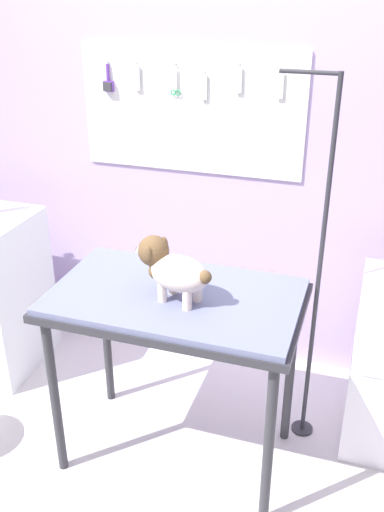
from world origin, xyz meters
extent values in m
cube|color=silver|center=(0.00, 0.00, -0.02)|extent=(4.40, 4.00, 0.04)
cube|color=#B59FCF|center=(0.00, 1.28, 1.15)|extent=(4.00, 0.06, 2.30)
cube|color=white|center=(-0.09, 1.24, 1.48)|extent=(1.24, 0.02, 0.66)
cylinder|color=gray|center=(-0.56, 1.23, 1.72)|extent=(0.01, 0.02, 0.01)
cylinder|color=#62389F|center=(-0.56, 1.22, 1.66)|extent=(0.02, 0.02, 0.09)
cube|color=#62389F|center=(-0.56, 1.22, 1.59)|extent=(0.06, 0.02, 0.06)
cube|color=#333338|center=(-0.56, 1.21, 1.59)|extent=(0.05, 0.01, 0.05)
cylinder|color=gray|center=(-0.39, 1.23, 1.72)|extent=(0.01, 0.02, 0.01)
cube|color=silver|center=(-0.39, 1.22, 1.64)|extent=(0.03, 0.01, 0.13)
cylinder|color=gray|center=(-0.17, 1.23, 1.72)|extent=(0.01, 0.02, 0.01)
cube|color=silver|center=(-0.18, 1.22, 1.65)|extent=(0.01, 0.00, 0.11)
cube|color=silver|center=(-0.16, 1.22, 1.65)|extent=(0.01, 0.00, 0.11)
torus|color=#289456|center=(-0.18, 1.22, 1.58)|extent=(0.03, 0.01, 0.03)
torus|color=#289456|center=(-0.16, 1.22, 1.58)|extent=(0.03, 0.01, 0.03)
cylinder|color=gray|center=(-0.01, 1.23, 1.69)|extent=(0.01, 0.02, 0.01)
cube|color=silver|center=(-0.01, 1.22, 1.61)|extent=(0.03, 0.01, 0.13)
cylinder|color=gray|center=(0.17, 1.23, 1.73)|extent=(0.01, 0.02, 0.01)
cube|color=silver|center=(0.17, 1.22, 1.66)|extent=(0.03, 0.01, 0.13)
cylinder|color=gray|center=(0.39, 1.23, 1.72)|extent=(0.01, 0.02, 0.01)
cube|color=silver|center=(0.39, 1.22, 1.64)|extent=(0.03, 0.01, 0.13)
cylinder|color=#2D2D33|center=(-0.34, 0.04, 0.42)|extent=(0.04, 0.04, 0.84)
cylinder|color=#2D2D33|center=(0.64, 0.04, 0.42)|extent=(0.04, 0.04, 0.84)
cylinder|color=#2D2D33|center=(-0.34, 0.58, 0.42)|extent=(0.04, 0.04, 0.84)
cylinder|color=#2D2D33|center=(0.64, 0.58, 0.42)|extent=(0.04, 0.04, 0.84)
cube|color=#2D2D33|center=(0.15, 0.31, 0.86)|extent=(1.10, 0.65, 0.03)
cube|color=slate|center=(0.15, 0.31, 0.89)|extent=(1.07, 0.63, 0.03)
cylinder|color=#2D2D33|center=(0.72, 0.66, 0.01)|extent=(0.11, 0.11, 0.01)
cylinder|color=#2D2D33|center=(0.72, 0.66, 0.90)|extent=(0.02, 0.02, 1.81)
cylinder|color=#2D2D33|center=(0.60, 0.66, 1.80)|extent=(0.24, 0.02, 0.02)
cylinder|color=beige|center=(0.12, 0.23, 0.95)|extent=(0.04, 0.04, 0.09)
cylinder|color=beige|center=(0.14, 0.31, 0.95)|extent=(0.04, 0.04, 0.09)
cylinder|color=beige|center=(0.24, 0.20, 0.95)|extent=(0.04, 0.04, 0.09)
cylinder|color=beige|center=(0.26, 0.28, 0.95)|extent=(0.04, 0.04, 0.09)
ellipsoid|color=beige|center=(0.18, 0.26, 1.04)|extent=(0.30, 0.23, 0.15)
ellipsoid|color=brown|center=(0.09, 0.28, 1.03)|extent=(0.12, 0.14, 0.08)
sphere|color=brown|center=(0.06, 0.29, 1.11)|extent=(0.13, 0.13, 0.13)
ellipsoid|color=beige|center=(0.01, 0.30, 1.09)|extent=(0.07, 0.06, 0.04)
sphere|color=black|center=(-0.02, 0.31, 1.09)|extent=(0.02, 0.02, 0.02)
ellipsoid|color=brown|center=(0.06, 0.23, 1.12)|extent=(0.05, 0.04, 0.07)
ellipsoid|color=brown|center=(0.09, 0.34, 1.12)|extent=(0.05, 0.04, 0.07)
sphere|color=brown|center=(0.30, 0.23, 1.05)|extent=(0.06, 0.06, 0.06)
camera|label=1|loc=(0.89, -1.71, 2.14)|focal=40.39mm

